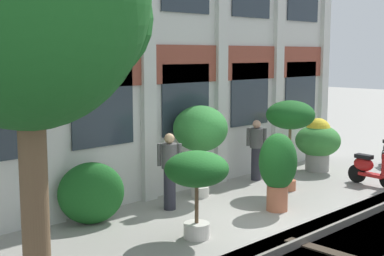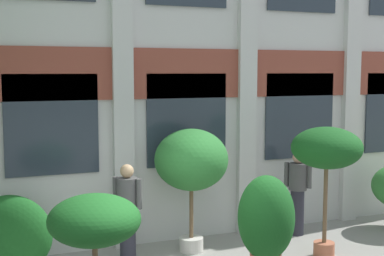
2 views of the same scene
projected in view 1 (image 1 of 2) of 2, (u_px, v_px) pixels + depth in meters
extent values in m
plane|color=gray|center=(238.00, 226.00, 10.45)|extent=(80.00, 80.00, 0.00)
cube|color=silver|center=(139.00, 43.00, 12.07)|extent=(14.54, 0.50, 7.15)
cube|color=brown|center=(147.00, 65.00, 11.94)|extent=(14.54, 0.06, 0.90)
cube|color=silver|center=(50.00, 42.00, 10.16)|extent=(0.36, 0.16, 7.15)
cube|color=silver|center=(148.00, 43.00, 11.85)|extent=(0.36, 0.16, 7.15)
cube|color=silver|center=(221.00, 45.00, 13.53)|extent=(0.36, 0.16, 7.15)
cube|color=silver|center=(279.00, 46.00, 15.21)|extent=(0.36, 0.16, 7.15)
cube|color=silver|center=(325.00, 46.00, 16.90)|extent=(0.36, 0.16, 7.15)
cube|color=#28333D|center=(103.00, 106.00, 11.21)|extent=(1.55, 0.04, 1.70)
cube|color=#28333D|center=(186.00, 99.00, 12.89)|extent=(1.55, 0.04, 1.70)
cube|color=#28333D|center=(250.00, 94.00, 14.58)|extent=(1.55, 0.04, 1.70)
cube|color=#28333D|center=(301.00, 90.00, 16.26)|extent=(1.55, 0.04, 1.70)
cube|color=slate|center=(302.00, 241.00, 9.39)|extent=(22.54, 0.07, 0.15)
cube|color=#382D23|center=(340.00, 255.00, 8.92)|extent=(0.24, 2.10, 0.03)
cylinder|color=brown|center=(34.00, 181.00, 7.44)|extent=(0.39, 0.39, 3.17)
sphere|color=#19561E|center=(89.00, 18.00, 7.57)|extent=(1.85, 1.85, 1.85)
cylinder|color=gray|center=(317.00, 162.00, 15.34)|extent=(0.67, 0.67, 0.49)
ellipsoid|color=#388438|center=(318.00, 141.00, 15.25)|extent=(1.28, 1.28, 0.91)
sphere|color=yellow|center=(318.00, 130.00, 15.21)|extent=(0.71, 0.71, 0.71)
cylinder|color=beige|center=(200.00, 191.00, 12.60)|extent=(0.42, 0.42, 0.24)
cylinder|color=brown|center=(200.00, 162.00, 12.50)|extent=(0.07, 0.07, 1.17)
ellipsoid|color=#2D7A33|center=(200.00, 128.00, 12.39)|extent=(1.28, 1.28, 1.07)
cylinder|color=#B76647|center=(277.00, 198.00, 11.46)|extent=(0.45, 0.45, 0.55)
ellipsoid|color=#19561E|center=(278.00, 162.00, 11.35)|extent=(0.81, 0.81, 1.22)
cylinder|color=beige|center=(197.00, 230.00, 9.77)|extent=(0.48, 0.48, 0.28)
cylinder|color=brown|center=(197.00, 199.00, 9.69)|extent=(0.07, 0.07, 0.88)
ellipsoid|color=#19561E|center=(197.00, 169.00, 9.61)|extent=(1.17, 1.17, 0.64)
cylinder|color=#B76647|center=(289.00, 185.00, 13.19)|extent=(0.35, 0.35, 0.25)
cylinder|color=brown|center=(290.00, 150.00, 13.07)|extent=(0.07, 0.07, 1.48)
ellipsoid|color=#19561E|center=(290.00, 115.00, 12.95)|extent=(1.18, 1.18, 0.70)
cylinder|color=black|center=(357.00, 174.00, 13.95)|extent=(0.12, 0.49, 0.48)
cube|color=red|center=(372.00, 175.00, 13.61)|extent=(0.29, 0.70, 0.08)
ellipsoid|color=red|center=(364.00, 164.00, 13.77)|extent=(0.30, 0.58, 0.36)
cube|color=black|center=(364.00, 156.00, 13.74)|extent=(0.25, 0.45, 0.10)
cylinder|color=#282833|center=(256.00, 164.00, 14.20)|extent=(0.26, 0.26, 0.88)
cylinder|color=#4C4C4C|center=(256.00, 138.00, 14.11)|extent=(0.34, 0.34, 0.52)
sphere|color=tan|center=(257.00, 124.00, 14.05)|extent=(0.22, 0.22, 0.22)
cylinder|color=#4C4C4C|center=(248.00, 137.00, 14.10)|extent=(0.09, 0.09, 0.47)
cylinder|color=#4C4C4C|center=(265.00, 137.00, 14.10)|extent=(0.09, 0.09, 0.47)
cylinder|color=#282833|center=(170.00, 189.00, 11.52)|extent=(0.26, 0.26, 0.91)
cylinder|color=#4C4C4C|center=(170.00, 156.00, 11.42)|extent=(0.34, 0.34, 0.54)
sphere|color=tan|center=(169.00, 138.00, 11.37)|extent=(0.22, 0.22, 0.22)
cylinder|color=#4C4C4C|center=(159.00, 155.00, 11.42)|extent=(0.09, 0.09, 0.48)
cylinder|color=#4C4C4C|center=(180.00, 155.00, 11.41)|extent=(0.09, 0.09, 0.48)
ellipsoid|color=#19561E|center=(91.00, 193.00, 10.52)|extent=(1.49, 1.21, 1.24)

